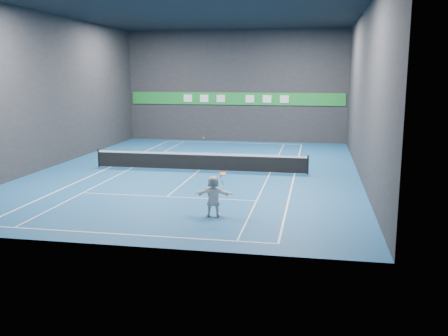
% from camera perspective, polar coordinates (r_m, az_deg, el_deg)
% --- Properties ---
extents(ground, '(26.00, 26.00, 0.00)m').
position_cam_1_polar(ground, '(28.94, -2.84, -0.27)').
color(ground, navy).
rests_on(ground, ground).
extents(ceiling, '(26.00, 26.00, 0.00)m').
position_cam_1_polar(ceiling, '(28.61, -3.02, 17.72)').
color(ceiling, black).
rests_on(ceiling, ground).
extents(wall_back, '(18.00, 0.10, 9.00)m').
position_cam_1_polar(wall_back, '(41.17, 1.33, 9.33)').
color(wall_back, '#252528').
rests_on(wall_back, ground).
extents(wall_front, '(18.00, 0.10, 9.00)m').
position_cam_1_polar(wall_front, '(16.08, -13.80, 6.79)').
color(wall_front, '#252528').
rests_on(wall_front, ground).
extents(wall_left, '(0.10, 26.00, 9.00)m').
position_cam_1_polar(wall_left, '(31.74, -19.11, 8.32)').
color(wall_left, '#252528').
rests_on(wall_left, ground).
extents(wall_right, '(0.10, 26.00, 9.00)m').
position_cam_1_polar(wall_right, '(27.75, 15.66, 8.25)').
color(wall_right, '#252528').
rests_on(wall_right, ground).
extents(baseline_near, '(10.98, 0.08, 0.01)m').
position_cam_1_polar(baseline_near, '(17.93, -11.70, -7.41)').
color(baseline_near, white).
rests_on(baseline_near, ground).
extents(baseline_far, '(10.98, 0.08, 0.01)m').
position_cam_1_polar(baseline_far, '(40.44, 1.05, 2.91)').
color(baseline_far, white).
rests_on(baseline_far, ground).
extents(sideline_doubles_left, '(0.08, 23.78, 0.01)m').
position_cam_1_polar(sideline_doubles_left, '(30.66, -12.88, 0.10)').
color(sideline_doubles_left, white).
rests_on(sideline_doubles_left, ground).
extents(sideline_doubles_right, '(0.08, 23.78, 0.01)m').
position_cam_1_polar(sideline_doubles_right, '(28.20, 8.08, -0.65)').
color(sideline_doubles_right, white).
rests_on(sideline_doubles_right, ground).
extents(sideline_singles_left, '(0.06, 23.78, 0.01)m').
position_cam_1_polar(sideline_singles_left, '(30.14, -10.47, 0.02)').
color(sideline_singles_left, white).
rests_on(sideline_singles_left, ground).
extents(sideline_singles_right, '(0.06, 23.78, 0.01)m').
position_cam_1_polar(sideline_singles_right, '(28.28, 5.29, -0.55)').
color(sideline_singles_right, white).
rests_on(sideline_singles_right, ground).
extents(service_line_near, '(8.23, 0.06, 0.01)m').
position_cam_1_polar(service_line_near, '(22.90, -6.54, -3.27)').
color(service_line_near, white).
rests_on(service_line_near, ground).
extents(service_line_far, '(8.23, 0.06, 0.01)m').
position_cam_1_polar(service_line_far, '(35.10, -0.43, 1.70)').
color(service_line_far, white).
rests_on(service_line_far, ground).
extents(center_service_line, '(0.06, 12.80, 0.01)m').
position_cam_1_polar(center_service_line, '(28.93, -2.84, -0.26)').
color(center_service_line, white).
rests_on(center_service_line, ground).
extents(player, '(1.55, 0.63, 1.63)m').
position_cam_1_polar(player, '(19.51, -1.23, -3.21)').
color(player, white).
rests_on(player, ground).
extents(tennis_ball, '(0.07, 0.07, 0.07)m').
position_cam_1_polar(tennis_ball, '(19.27, -2.39, 3.46)').
color(tennis_ball, yellow).
rests_on(tennis_ball, player).
extents(tennis_net, '(12.50, 0.10, 1.07)m').
position_cam_1_polar(tennis_net, '(28.84, -2.85, 0.79)').
color(tennis_net, black).
rests_on(tennis_net, ground).
extents(sponsor_banner, '(17.64, 0.11, 1.00)m').
position_cam_1_polar(sponsor_banner, '(41.14, 1.31, 7.93)').
color(sponsor_banner, '#1C812E').
rests_on(sponsor_banner, wall_back).
extents(tennis_racket, '(0.42, 0.39, 0.60)m').
position_cam_1_polar(tennis_racket, '(19.30, -0.16, -0.71)').
color(tennis_racket, red).
rests_on(tennis_racket, player).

